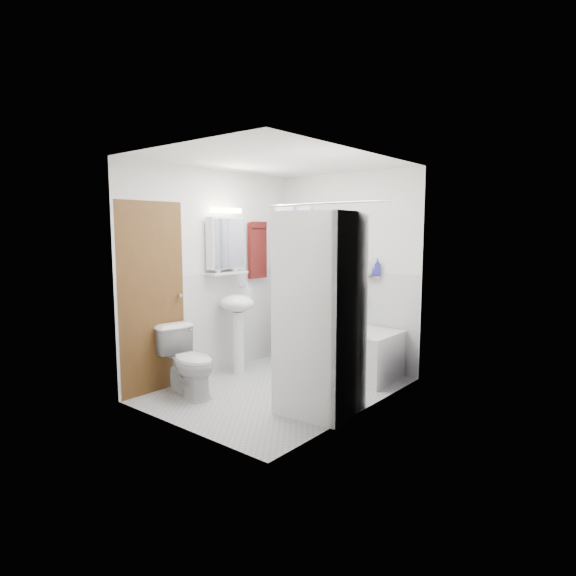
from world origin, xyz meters
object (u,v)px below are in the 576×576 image
Objects in this scene: bathtub at (338,348)px; sink at (237,316)px; toilet at (189,362)px; washer_dryer at (320,313)px.

sink reaches higher than bathtub.
toilet is at bearing -80.57° from sink.
washer_dryer is 2.61× the size of toilet.
sink reaches higher than toilet.
bathtub is 1.26m from sink.
sink is 1.49m from washer_dryer.
sink is at bearing 16.24° from toilet.
toilet is (0.14, -0.84, -0.35)m from sink.
sink is 0.56× the size of washer_dryer.
sink is at bearing 160.05° from washer_dryer.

